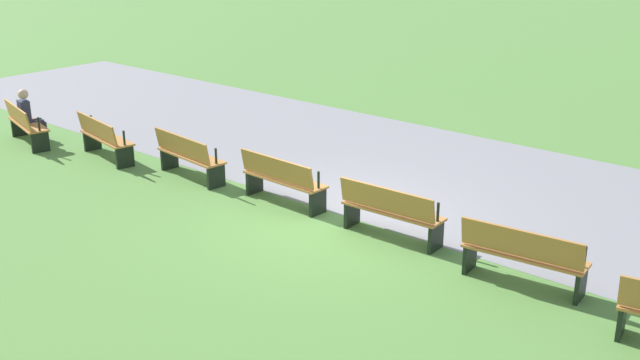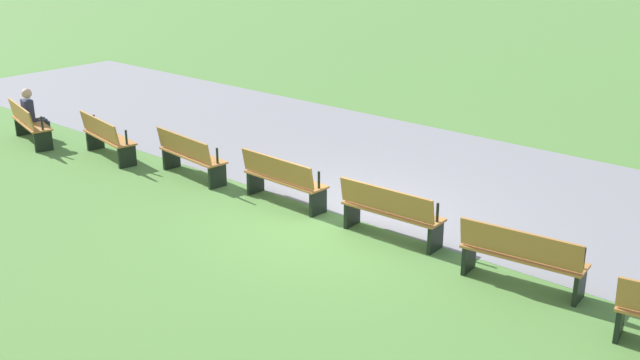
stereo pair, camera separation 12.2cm
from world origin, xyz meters
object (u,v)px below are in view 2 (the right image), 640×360
bench_4 (390,211)px  bench_5 (522,256)px  bench_2 (190,155)px  bench_1 (106,137)px  person_seated (33,113)px  bench_3 (283,179)px  bench_0 (29,123)px

bench_4 → bench_5: same height
bench_2 → bench_5: same height
bench_1 → bench_4: same height
bench_1 → bench_2: 2.28m
person_seated → bench_3: bearing=20.7°
bench_2 → bench_5: 6.84m
bench_1 → bench_5: (9.10, 0.32, 0.00)m
bench_0 → bench_1: size_ratio=1.00×
bench_5 → person_seated: 11.44m
bench_2 → bench_3: 2.28m
bench_3 → bench_4: same height
bench_0 → bench_5: same height
bench_0 → bench_4: bearing=20.1°
bench_3 → bench_4: size_ratio=1.00×
bench_5 → bench_4: bearing=169.9°
bench_2 → bench_4: 4.57m
bench_0 → bench_3: bearing=22.1°
bench_3 → bench_5: (4.56, -0.16, 0.00)m
person_seated → bench_1: bearing=21.7°
bench_1 → bench_4: bearing=14.1°
bench_4 → bench_5: (2.28, -0.16, 0.00)m
bench_0 → bench_1: (2.23, 0.48, 0.00)m
person_seated → bench_0: bearing=-49.1°
bench_2 → person_seated: size_ratio=1.43×
bench_3 → bench_2: bearing=-174.0°
bench_4 → bench_5: size_ratio=0.99×
bench_0 → bench_2: bearing=24.1°
bench_1 → bench_2: (2.26, 0.32, 0.00)m
bench_4 → bench_2: bearing=180.0°
bench_2 → bench_4: (4.56, 0.16, 0.00)m
bench_2 → bench_5: size_ratio=1.00×
bench_3 → person_seated: size_ratio=1.41×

